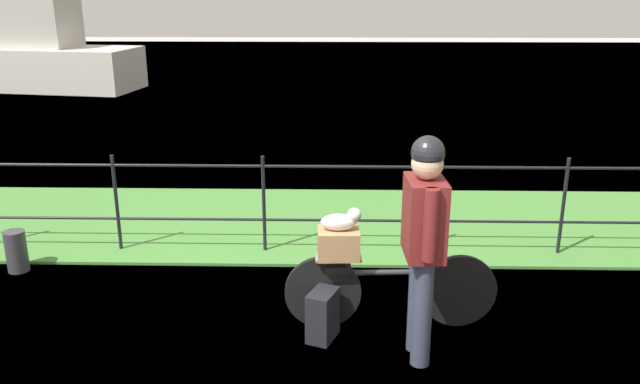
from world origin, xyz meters
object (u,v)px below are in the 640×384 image
moored_boat_near (31,54)px  backpack_on_paving (323,315)px  bicycle_main (388,289)px  terrier_dog (342,221)px  mooring_bollard (16,251)px  wooden_crate (338,244)px  cyclist_person (424,231)px

moored_boat_near → backpack_on_paving: bearing=-57.7°
bicycle_main → terrier_dog: bearing=-177.4°
bicycle_main → mooring_bollard: bicycle_main is taller
bicycle_main → terrier_dog: size_ratio=5.34×
bicycle_main → wooden_crate: size_ratio=5.28×
bicycle_main → backpack_on_paving: size_ratio=4.25×
terrier_dog → moored_boat_near: moored_boat_near is taller
bicycle_main → cyclist_person: size_ratio=1.01×
bicycle_main → cyclist_person: bearing=-66.4°
bicycle_main → backpack_on_paving: bicycle_main is taller
mooring_bollard → backpack_on_paving: bearing=-21.6°
terrier_dog → mooring_bollard: size_ratio=0.78×
cyclist_person → mooring_bollard: bearing=159.0°
wooden_crate → moored_boat_near: moored_boat_near is taller
terrier_dog → moored_boat_near: size_ratio=0.06×
terrier_dog → cyclist_person: 0.72m
wooden_crate → backpack_on_paving: wooden_crate is taller
wooden_crate → terrier_dog: 0.19m
wooden_crate → terrier_dog: bearing=2.6°
mooring_bollard → moored_boat_near: (-4.88, 11.24, 0.69)m
terrier_dog → backpack_on_paving: 0.75m
cyclist_person → moored_boat_near: 15.27m
mooring_bollard → moored_boat_near: bearing=113.5°
wooden_crate → cyclist_person: cyclist_person is taller
wooden_crate → mooring_bollard: 3.28m
bicycle_main → moored_boat_near: (-8.36, 12.21, 0.57)m
bicycle_main → wooden_crate: bearing=-177.4°
backpack_on_paving → mooring_bollard: size_ratio=0.98×
terrier_dog → backpack_on_paving: size_ratio=0.79×
cyclist_person → moored_boat_near: size_ratio=0.29×
wooden_crate → bicycle_main: bearing=2.6°
bicycle_main → wooden_crate: 0.56m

